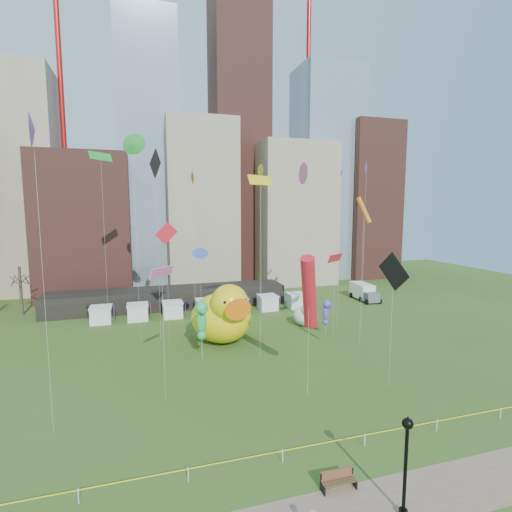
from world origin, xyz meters
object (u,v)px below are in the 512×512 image
object	(u,v)px
seahorse_purple	(326,310)
park_bench	(338,479)
small_duck	(306,315)
seahorse_green	(202,317)
lamppost	(406,455)
big_duck	(223,315)
box_truck	(364,292)

from	to	relation	value
seahorse_purple	park_bench	xyz separation A→B (m)	(-12.01, -25.18, -2.65)
small_duck	seahorse_green	world-z (taller)	seahorse_green
small_duck	seahorse_purple	xyz separation A→B (m)	(0.90, -4.22, 1.66)
lamppost	big_duck	bearing A→B (deg)	97.15
lamppost	box_truck	world-z (taller)	lamppost
seahorse_green	park_bench	world-z (taller)	seahorse_green
seahorse_green	box_truck	size ratio (longest dim) A/B	0.94
seahorse_purple	lamppost	distance (m)	29.55
small_duck	seahorse_green	xyz separation A→B (m)	(-15.64, -7.77, 3.09)
small_duck	lamppost	xyz separation A→B (m)	(-8.75, -32.15, 1.86)
small_duck	box_truck	bearing A→B (deg)	36.35
park_bench	lamppost	bearing A→B (deg)	-47.69
seahorse_purple	lamppost	size ratio (longest dim) A/B	0.82
small_duck	lamppost	bearing A→B (deg)	-103.52
small_duck	seahorse_purple	world-z (taller)	seahorse_purple
lamppost	seahorse_green	bearing A→B (deg)	105.78
seahorse_green	box_truck	xyz separation A→B (m)	(31.84, 18.96, -3.19)
lamppost	park_bench	bearing A→B (deg)	130.56
big_duck	box_truck	world-z (taller)	big_duck
big_duck	park_bench	size ratio (longest dim) A/B	4.97
seahorse_purple	park_bench	distance (m)	28.02
seahorse_purple	box_truck	bearing A→B (deg)	20.91
big_duck	small_duck	xyz separation A→B (m)	(12.38, 3.25, -1.90)
seahorse_purple	lamppost	bearing A→B (deg)	-133.38
big_duck	seahorse_green	size ratio (longest dim) A/B	1.62
small_duck	park_bench	world-z (taller)	small_duck
park_bench	lamppost	size ratio (longest dim) A/B	0.37
small_duck	big_duck	bearing A→B (deg)	-163.58
park_bench	seahorse_green	bearing A→B (deg)	103.59
park_bench	seahorse_purple	bearing A→B (deg)	66.25
big_duck	seahorse_green	world-z (taller)	big_duck
big_duck	small_duck	distance (m)	12.94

